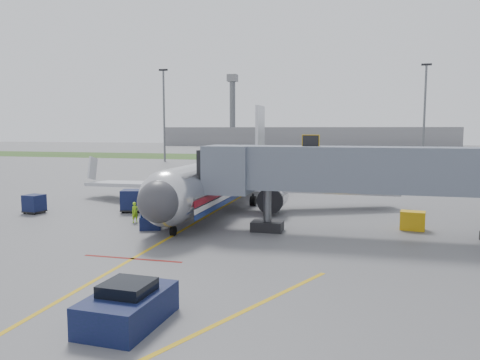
% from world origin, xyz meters
% --- Properties ---
extents(ground, '(400.00, 400.00, 0.00)m').
position_xyz_m(ground, '(0.00, 0.00, 0.00)').
color(ground, '#565659').
rests_on(ground, ground).
extents(grass_strip, '(300.00, 25.00, 0.01)m').
position_xyz_m(grass_strip, '(0.00, 90.00, 0.01)').
color(grass_strip, '#2D4C1E').
rests_on(grass_strip, ground).
extents(apron_markings, '(21.52, 50.00, 0.01)m').
position_xyz_m(apron_markings, '(0.00, -7.40, 0.00)').
color(apron_markings, gold).
rests_on(apron_markings, ground).
extents(airliner, '(32.10, 35.67, 10.25)m').
position_xyz_m(airliner, '(0.00, 15.25, 2.65)').
color(airliner, silver).
rests_on(airliner, ground).
extents(jet_bridge, '(25.30, 4.00, 6.90)m').
position_xyz_m(jet_bridge, '(12.86, 5.00, 4.47)').
color(jet_bridge, slate).
rests_on(jet_bridge, ground).
extents(light_mast_left, '(2.00, 0.44, 20.40)m').
position_xyz_m(light_mast_left, '(-30.00, 70.00, 10.78)').
color(light_mast_left, '#595B60').
rests_on(light_mast_left, ground).
extents(light_mast_right, '(2.00, 0.44, 20.40)m').
position_xyz_m(light_mast_right, '(25.00, 75.00, 10.78)').
color(light_mast_right, '#595B60').
rests_on(light_mast_right, ground).
extents(distant_terminal, '(120.00, 14.00, 8.00)m').
position_xyz_m(distant_terminal, '(-10.00, 170.00, 4.00)').
color(distant_terminal, slate).
rests_on(distant_terminal, ground).
extents(control_tower, '(4.00, 4.00, 30.00)m').
position_xyz_m(control_tower, '(-40.00, 165.00, 17.33)').
color(control_tower, '#595B60').
rests_on(control_tower, ground).
extents(pushback_tug, '(2.58, 4.02, 1.63)m').
position_xyz_m(pushback_tug, '(4.00, -12.11, 0.68)').
color(pushback_tug, '#0B1733').
rests_on(pushback_tug, ground).
extents(baggage_cart_a, '(1.75, 1.75, 1.68)m').
position_xyz_m(baggage_cart_a, '(-3.00, 6.49, 0.86)').
color(baggage_cart_a, '#0B1733').
rests_on(baggage_cart_a, ground).
extents(baggage_cart_b, '(2.22, 2.22, 1.94)m').
position_xyz_m(baggage_cart_b, '(-7.08, 9.75, 0.99)').
color(baggage_cart_b, '#0B1733').
rests_on(baggage_cart_b, ground).
extents(baggage_cart_c, '(1.69, 1.69, 1.62)m').
position_xyz_m(baggage_cart_c, '(-14.97, 7.00, 0.82)').
color(baggage_cart_c, '#0B1733').
rests_on(baggage_cart_c, ground).
extents(belt_loader, '(2.73, 4.73, 2.24)m').
position_xyz_m(belt_loader, '(-2.84, 4.73, 0.56)').
color(belt_loader, '#0B1733').
rests_on(belt_loader, ground).
extents(ground_power_cart, '(1.85, 1.38, 1.36)m').
position_xyz_m(ground_power_cart, '(16.14, 7.95, 0.67)').
color(ground_power_cart, '#E9AD0D').
rests_on(ground_power_cart, ground).
extents(ramp_worker, '(0.65, 0.70, 1.61)m').
position_xyz_m(ramp_worker, '(-4.62, 5.48, 0.80)').
color(ramp_worker, '#91D619').
rests_on(ramp_worker, ground).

